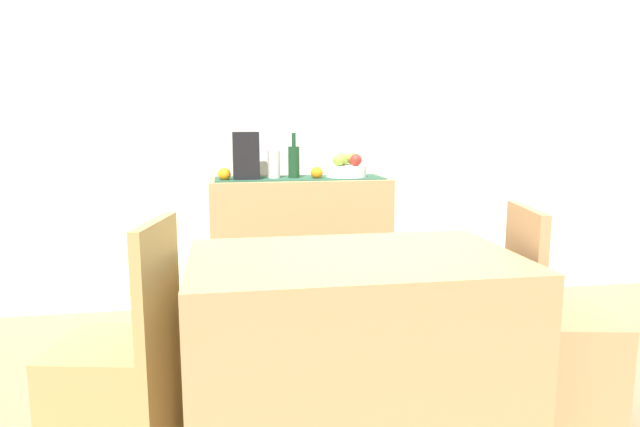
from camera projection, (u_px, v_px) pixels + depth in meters
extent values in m
cube|color=#A17D5A|center=(340.00, 375.00, 2.78)|extent=(6.40, 6.40, 0.02)
cube|color=silver|center=(306.00, 105.00, 3.70)|extent=(6.40, 0.06, 2.70)
cube|color=tan|center=(300.00, 247.00, 3.58)|extent=(1.13, 0.42, 0.89)
cube|color=#254E39|center=(300.00, 178.00, 3.51)|extent=(1.06, 0.32, 0.01)
cylinder|color=white|center=(346.00, 171.00, 3.55)|extent=(0.26, 0.26, 0.07)
sphere|color=#99B338|center=(353.00, 159.00, 3.59)|extent=(0.08, 0.08, 0.08)
sphere|color=#B72C25|center=(356.00, 160.00, 3.48)|extent=(0.08, 0.08, 0.08)
sphere|color=#83B33C|center=(343.00, 159.00, 3.54)|extent=(0.08, 0.08, 0.08)
sphere|color=red|center=(343.00, 159.00, 3.62)|extent=(0.07, 0.07, 0.07)
sphere|color=#89B53F|center=(339.00, 160.00, 3.48)|extent=(0.07, 0.07, 0.07)
cylinder|color=#193F22|center=(294.00, 163.00, 3.49)|extent=(0.07, 0.07, 0.20)
cylinder|color=#193F22|center=(294.00, 140.00, 3.47)|extent=(0.03, 0.03, 0.08)
cube|color=black|center=(246.00, 156.00, 3.43)|extent=(0.16, 0.18, 0.29)
cylinder|color=silver|center=(274.00, 165.00, 3.47)|extent=(0.08, 0.08, 0.18)
sphere|color=orange|center=(317.00, 173.00, 3.47)|extent=(0.08, 0.08, 0.08)
sphere|color=orange|center=(224.00, 174.00, 3.38)|extent=(0.08, 0.08, 0.08)
cube|color=tan|center=(353.00, 347.00, 2.17)|extent=(1.25, 0.79, 0.74)
cube|color=tan|center=(115.00, 401.00, 2.05)|extent=(0.47, 0.47, 0.45)
cube|color=tan|center=(157.00, 283.00, 1.97)|extent=(0.12, 0.40, 0.45)
cube|color=tan|center=(561.00, 365.00, 2.35)|extent=(0.47, 0.47, 0.45)
cube|color=tan|center=(525.00, 261.00, 2.28)|extent=(0.12, 0.40, 0.45)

